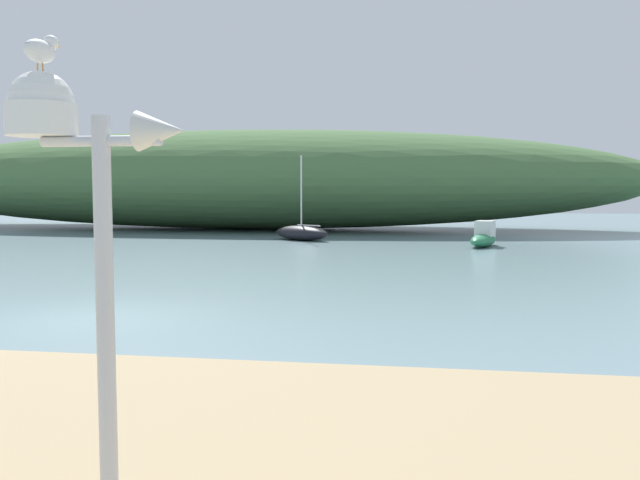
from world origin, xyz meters
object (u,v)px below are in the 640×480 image
Objects in this scene: sailboat_mid_channel at (301,233)px; seagull_on_radar at (41,49)px; motorboat_far_left at (484,237)px; mast_structure at (70,165)px.

seagull_on_radar is at bearing -82.57° from sailboat_mid_channel.
sailboat_mid_channel reaches higher than seagull_on_radar.
motorboat_far_left is at bearing -14.63° from sailboat_mid_channel.
sailboat_mid_channel is (-4.00, 29.18, -2.41)m from mast_structure.
seagull_on_radar is 27.50m from motorboat_far_left.
seagull_on_radar reaches higher than mast_structure.
mast_structure is 1.06× the size of motorboat_far_left.
sailboat_mid_channel is at bearing 165.37° from motorboat_far_left.
mast_structure reaches higher than motorboat_far_left.
motorboat_far_left is (4.76, 26.89, -2.37)m from mast_structure.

